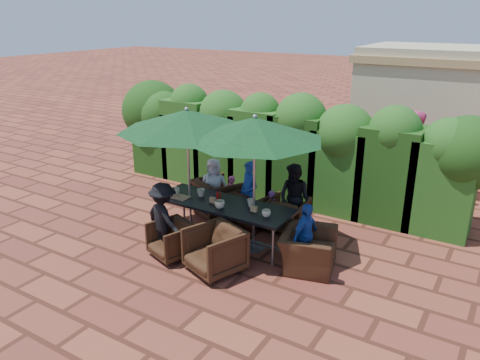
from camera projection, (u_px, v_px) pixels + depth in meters
The scene contains 32 objects.
ground at pixel (223, 233), 9.08m from camera, with size 80.00×80.00×0.00m, color brown.
dining_table at pixel (224, 207), 8.58m from camera, with size 2.63×0.90×0.75m.
umbrella_left at pixel (187, 121), 8.38m from camera, with size 2.51×2.51×2.46m.
umbrella_right at pixel (255, 129), 7.78m from camera, with size 2.38×2.38×2.46m.
chair_far_left at pixel (217, 195), 9.80m from camera, with size 0.83×0.78×0.86m, color black.
chair_far_mid at pixel (253, 206), 9.42m from camera, with size 0.72×0.67×0.74m, color black.
chair_far_right at pixel (288, 213), 9.11m from camera, with size 0.71×0.66×0.73m, color black.
chair_near_left at pixel (171, 238), 8.12m from camera, with size 0.67×0.63×0.69m, color black.
chair_near_right at pixel (215, 248), 7.62m from camera, with size 0.81×0.76×0.83m, color black.
chair_end_right at pixel (308, 244), 7.74m from camera, with size 0.98×0.63×0.85m, color black.
adult_far_left at pixel (214, 187), 9.71m from camera, with size 0.61×0.36×1.24m, color silver.
adult_far_mid at pixel (249, 194), 9.26m from camera, with size 0.47×0.39×1.32m, color #1D449F.
adult_far_right at pixel (294, 199), 8.93m from camera, with size 0.66×0.40×1.37m, color black.
adult_near_left at pixel (164, 218), 8.16m from camera, with size 0.83×0.38×1.30m, color black.
adult_end_right at pixel (305, 236), 7.73m from camera, with size 0.66×0.33×1.12m, color #1D449F.
child_left at pixel (232, 196), 9.78m from camera, with size 0.31×0.25×0.86m, color #EE5495.
child_right at pixel (271, 209), 9.22m from camera, with size 0.27×0.22×0.76m, color #8E4698.
pedestrian_a at pixel (376, 156), 11.28m from camera, with size 1.44×0.52×1.55m, color green.
pedestrian_b at pixel (412, 150), 11.17m from camera, with size 0.91×0.56×1.89m, color #EE5495.
pedestrian_c at pixel (455, 159), 10.60m from camera, with size 1.18×0.54×1.84m, color gray.
cup_a at pixel (175, 191), 8.93m from camera, with size 0.18×0.18×0.14m, color beige.
cup_b at pixel (201, 193), 8.86m from camera, with size 0.15×0.15×0.14m, color beige.
cup_c at pixel (220, 204), 8.32m from camera, with size 0.18×0.18×0.14m, color beige.
cup_d at pixel (251, 203), 8.38m from camera, with size 0.15×0.15×0.14m, color beige.
cup_e at pixel (266, 213), 7.97m from camera, with size 0.15×0.15×0.12m, color beige.
ketchup_bottle at pixel (218, 197), 8.64m from camera, with size 0.04×0.04×0.17m, color #B20C0A.
sauce_bottle at pixel (220, 196), 8.65m from camera, with size 0.04×0.04×0.17m, color #4C230C.
serving_tray at pixel (180, 197), 8.81m from camera, with size 0.35×0.25×0.02m, color #B08055.
number_block_left at pixel (213, 200), 8.56m from camera, with size 0.12×0.06×0.10m, color tan.
number_block_right at pixel (254, 209), 8.18m from camera, with size 0.12×0.06×0.10m, color tan.
hedge_wall at pixel (271, 139), 10.60m from camera, with size 9.10×1.60×2.45m.
building at pixel (477, 110), 12.42m from camera, with size 6.20×3.08×3.20m.
Camera 1 is at (4.57, -6.82, 4.03)m, focal length 35.00 mm.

